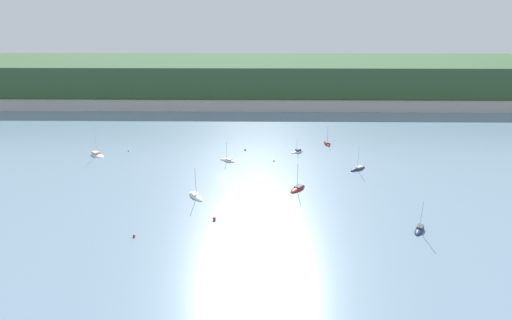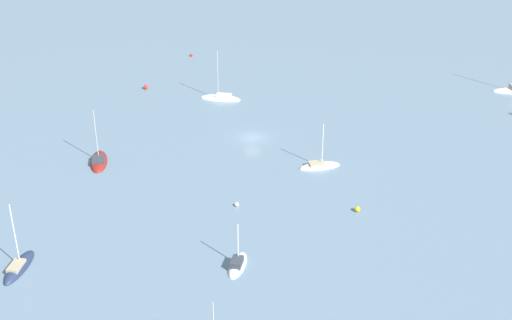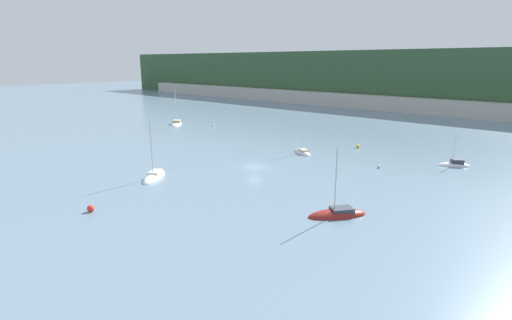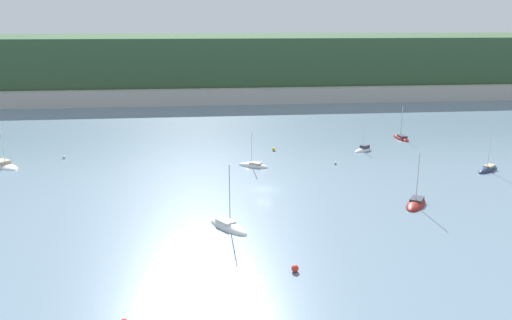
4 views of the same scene
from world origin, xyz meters
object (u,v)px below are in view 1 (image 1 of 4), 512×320
sailboat_7 (419,230)px  sailboat_3 (228,161)px  mooring_buoy_1 (128,150)px  mooring_buoy_2 (214,219)px  mooring_buoy_3 (245,149)px  sailboat_2 (327,144)px  sailboat_4 (358,169)px  mooring_buoy_4 (274,161)px  mooring_buoy_0 (134,236)px  sailboat_1 (297,152)px  sailboat_5 (196,197)px  sailboat_6 (97,155)px  sailboat_0 (298,189)px

sailboat_7 → sailboat_3: bearing=-102.4°
mooring_buoy_1 → mooring_buoy_2: bearing=-54.1°
sailboat_3 → mooring_buoy_3: size_ratio=10.27×
sailboat_2 → sailboat_4: bearing=-169.9°
mooring_buoy_2 → sailboat_4: bearing=38.8°
sailboat_3 → mooring_buoy_4: (16.74, -0.26, 0.23)m
sailboat_7 → mooring_buoy_0: (-69.08, -3.93, 0.21)m
mooring_buoy_0 → mooring_buoy_4: size_ratio=1.07×
sailboat_1 → mooring_buoy_2: sailboat_1 is taller
mooring_buoy_1 → mooring_buoy_4: (56.11, -10.84, -0.02)m
mooring_buoy_4 → sailboat_5: bearing=-128.0°
sailboat_2 → sailboat_3: bearing=115.4°
sailboat_1 → sailboat_2: sailboat_2 is taller
sailboat_7 → mooring_buoy_1: bearing=-92.0°
sailboat_3 → sailboat_4: (45.19, -7.82, 0.01)m
mooring_buoy_3 → sailboat_6: bearing=-173.2°
sailboat_7 → mooring_buoy_4: 59.31m
sailboat_5 → sailboat_6: (-42.90, 35.82, 0.07)m
sailboat_1 → sailboat_7: (25.02, -58.64, -0.03)m
sailboat_0 → sailboat_3: (-23.26, 24.55, -0.01)m
sailboat_6 → mooring_buoy_1: size_ratio=17.95×
sailboat_0 → sailboat_6: bearing=-76.7°
sailboat_5 → sailboat_6: bearing=-165.7°
sailboat_7 → mooring_buoy_3: sailboat_7 is taller
sailboat_6 → mooring_buoy_4: (66.44, -5.69, 0.15)m
sailboat_1 → sailboat_6: bearing=-30.1°
mooring_buoy_3 → sailboat_4: bearing=-26.8°
sailboat_0 → mooring_buoy_3: bearing=-118.9°
mooring_buoy_0 → sailboat_1: bearing=54.8°
sailboat_5 → mooring_buoy_0: size_ratio=16.29×
sailboat_1 → mooring_buoy_1: size_ratio=10.15×
sailboat_2 → mooring_buoy_0: sailboat_2 is taller
sailboat_5 → mooring_buoy_3: 44.32m
sailboat_3 → mooring_buoy_1: size_ratio=12.59×
sailboat_7 → mooring_buoy_0: sailboat_7 is taller
sailboat_5 → sailboat_1: bearing=105.1°
sailboat_3 → sailboat_4: 45.86m
mooring_buoy_0 → mooring_buoy_3: size_ratio=0.81×
sailboat_3 → mooring_buoy_4: sailboat_3 is taller
sailboat_0 → sailboat_3: 33.82m
sailboat_1 → mooring_buoy_4: bearing=14.3°
sailboat_0 → mooring_buoy_0: 49.92m
sailboat_7 → mooring_buoy_3: (-45.18, 60.73, 0.28)m
sailboat_2 → mooring_buoy_1: 79.00m
sailboat_2 → sailboat_0: bearing=158.5°
sailboat_4 → sailboat_5: sailboat_5 is taller
mooring_buoy_3 → mooring_buoy_4: 16.46m
mooring_buoy_1 → mooring_buoy_3: mooring_buoy_3 is taller
sailboat_6 → mooring_buoy_4: sailboat_6 is taller
sailboat_0 → sailboat_7: bearing=84.7°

